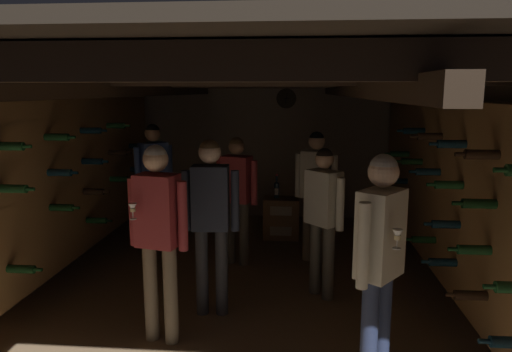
{
  "coord_description": "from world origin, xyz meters",
  "views": [
    {
      "loc": [
        0.53,
        -4.72,
        2.15
      ],
      "look_at": [
        0.07,
        0.44,
        1.21
      ],
      "focal_mm": 33.07,
      "sensor_mm": 36.0,
      "label": 1
    }
  ],
  "objects_px": {
    "display_bottle": "(277,189)",
    "person_guest_near_left": "(158,225)",
    "wine_crate_stack": "(281,218)",
    "person_guest_far_left": "(154,175)",
    "person_guest_far_right": "(316,184)",
    "person_guest_near_right": "(380,250)",
    "person_guest_mid_right": "(323,209)",
    "person_host_center": "(211,210)",
    "person_guest_rear_center": "(237,189)"
  },
  "relations": [
    {
      "from": "person_guest_far_left",
      "to": "person_guest_near_left",
      "type": "relative_size",
      "value": 1.0
    },
    {
      "from": "person_guest_far_left",
      "to": "person_guest_mid_right",
      "type": "xyz_separation_m",
      "value": [
        2.16,
        -1.27,
        -0.1
      ]
    },
    {
      "from": "person_guest_near_right",
      "to": "person_guest_rear_center",
      "type": "distance_m",
      "value": 2.75
    },
    {
      "from": "wine_crate_stack",
      "to": "person_guest_near_left",
      "type": "xyz_separation_m",
      "value": [
        -0.93,
        -3.01,
        0.75
      ]
    },
    {
      "from": "person_guest_far_right",
      "to": "person_host_center",
      "type": "bearing_deg",
      "value": -123.65
    },
    {
      "from": "wine_crate_stack",
      "to": "display_bottle",
      "type": "xyz_separation_m",
      "value": [
        -0.07,
        0.01,
        0.44
      ]
    },
    {
      "from": "wine_crate_stack",
      "to": "display_bottle",
      "type": "height_order",
      "value": "display_bottle"
    },
    {
      "from": "person_guest_far_right",
      "to": "person_guest_far_left",
      "type": "xyz_separation_m",
      "value": [
        -2.13,
        0.21,
        0.05
      ]
    },
    {
      "from": "display_bottle",
      "to": "person_guest_far_right",
      "type": "bearing_deg",
      "value": -60.26
    },
    {
      "from": "wine_crate_stack",
      "to": "person_guest_near_right",
      "type": "bearing_deg",
      "value": -77.27
    },
    {
      "from": "display_bottle",
      "to": "person_guest_rear_center",
      "type": "height_order",
      "value": "person_guest_rear_center"
    },
    {
      "from": "person_host_center",
      "to": "person_guest_far_left",
      "type": "relative_size",
      "value": 0.99
    },
    {
      "from": "person_host_center",
      "to": "person_guest_far_right",
      "type": "xyz_separation_m",
      "value": [
        1.04,
        1.56,
        -0.04
      ]
    },
    {
      "from": "person_guest_near_right",
      "to": "display_bottle",
      "type": "bearing_deg",
      "value": 103.81
    },
    {
      "from": "person_guest_near_right",
      "to": "person_host_center",
      "type": "bearing_deg",
      "value": 142.52
    },
    {
      "from": "person_host_center",
      "to": "display_bottle",
      "type": "bearing_deg",
      "value": 78.34
    },
    {
      "from": "person_guest_far_left",
      "to": "person_guest_near_right",
      "type": "bearing_deg",
      "value": -48.94
    },
    {
      "from": "person_guest_far_right",
      "to": "person_guest_near_left",
      "type": "height_order",
      "value": "person_guest_near_left"
    },
    {
      "from": "wine_crate_stack",
      "to": "person_guest_far_left",
      "type": "height_order",
      "value": "person_guest_far_left"
    },
    {
      "from": "wine_crate_stack",
      "to": "person_host_center",
      "type": "height_order",
      "value": "person_host_center"
    },
    {
      "from": "person_guest_far_left",
      "to": "person_guest_mid_right",
      "type": "relative_size",
      "value": 1.09
    },
    {
      "from": "person_guest_far_left",
      "to": "person_guest_near_left",
      "type": "height_order",
      "value": "person_guest_far_left"
    },
    {
      "from": "display_bottle",
      "to": "person_guest_near_right",
      "type": "relative_size",
      "value": 0.2
    },
    {
      "from": "wine_crate_stack",
      "to": "display_bottle",
      "type": "bearing_deg",
      "value": 171.38
    },
    {
      "from": "display_bottle",
      "to": "person_guest_near_left",
      "type": "bearing_deg",
      "value": -105.88
    },
    {
      "from": "person_guest_near_right",
      "to": "person_guest_rear_center",
      "type": "height_order",
      "value": "person_guest_near_right"
    },
    {
      "from": "display_bottle",
      "to": "person_guest_near_right",
      "type": "distance_m",
      "value": 3.66
    },
    {
      "from": "person_guest_far_right",
      "to": "person_guest_rear_center",
      "type": "height_order",
      "value": "person_guest_far_right"
    },
    {
      "from": "display_bottle",
      "to": "person_guest_far_left",
      "type": "xyz_separation_m",
      "value": [
        -1.6,
        -0.71,
        0.31
      ]
    },
    {
      "from": "person_guest_rear_center",
      "to": "person_guest_far_left",
      "type": "bearing_deg",
      "value": 160.35
    },
    {
      "from": "person_host_center",
      "to": "person_guest_mid_right",
      "type": "xyz_separation_m",
      "value": [
        1.08,
        0.5,
        -0.09
      ]
    },
    {
      "from": "wine_crate_stack",
      "to": "person_guest_far_left",
      "type": "relative_size",
      "value": 0.35
    },
    {
      "from": "person_guest_mid_right",
      "to": "person_guest_near_right",
      "type": "bearing_deg",
      "value": -78.96
    },
    {
      "from": "person_host_center",
      "to": "person_guest_far_right",
      "type": "height_order",
      "value": "person_host_center"
    },
    {
      "from": "person_guest_far_left",
      "to": "person_guest_near_left",
      "type": "xyz_separation_m",
      "value": [
        0.74,
        -2.31,
        -0.0
      ]
    },
    {
      "from": "person_guest_near_right",
      "to": "person_guest_rear_center",
      "type": "xyz_separation_m",
      "value": [
        -1.31,
        2.42,
        -0.1
      ]
    },
    {
      "from": "wine_crate_stack",
      "to": "person_guest_far_left",
      "type": "xyz_separation_m",
      "value": [
        -1.67,
        -0.7,
        0.75
      ]
    },
    {
      "from": "person_guest_near_right",
      "to": "wine_crate_stack",
      "type": "bearing_deg",
      "value": 102.73
    },
    {
      "from": "display_bottle",
      "to": "person_guest_far_left",
      "type": "height_order",
      "value": "person_guest_far_left"
    },
    {
      "from": "display_bottle",
      "to": "person_guest_far_right",
      "type": "height_order",
      "value": "person_guest_far_right"
    },
    {
      "from": "person_guest_near_left",
      "to": "person_guest_rear_center",
      "type": "bearing_deg",
      "value": 77.54
    },
    {
      "from": "person_guest_mid_right",
      "to": "person_guest_far_right",
      "type": "bearing_deg",
      "value": 92.12
    },
    {
      "from": "wine_crate_stack",
      "to": "person_guest_rear_center",
      "type": "relative_size",
      "value": 0.38
    },
    {
      "from": "display_bottle",
      "to": "person_guest_far_left",
      "type": "distance_m",
      "value": 1.78
    },
    {
      "from": "person_guest_mid_right",
      "to": "person_guest_near_left",
      "type": "xyz_separation_m",
      "value": [
        -1.42,
        -1.04,
        0.1
      ]
    },
    {
      "from": "wine_crate_stack",
      "to": "person_guest_rear_center",
      "type": "bearing_deg",
      "value": -114.76
    },
    {
      "from": "display_bottle",
      "to": "person_guest_far_right",
      "type": "distance_m",
      "value": 1.09
    },
    {
      "from": "person_guest_far_right",
      "to": "person_guest_far_left",
      "type": "distance_m",
      "value": 2.14
    },
    {
      "from": "person_guest_mid_right",
      "to": "person_host_center",
      "type": "bearing_deg",
      "value": -155.01
    },
    {
      "from": "person_guest_far_right",
      "to": "person_guest_rear_center",
      "type": "xyz_separation_m",
      "value": [
        -0.97,
        -0.2,
        -0.04
      ]
    }
  ]
}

